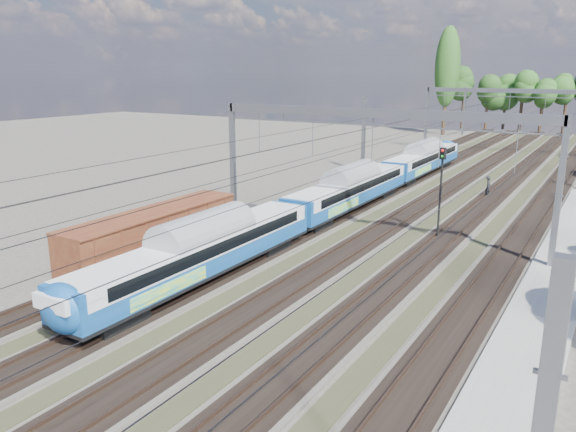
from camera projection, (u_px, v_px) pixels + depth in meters
The scene contains 9 objects.
track_bed at pixel (434, 198), 51.18m from camera, with size 21.00×130.00×0.34m.
platform at pixel (533, 336), 24.45m from camera, with size 3.00×70.00×0.30m, color gray.
catenary at pixel (464, 122), 55.79m from camera, with size 25.65×130.00×9.00m.
poplar at pixel (447, 67), 99.38m from camera, with size 4.40×4.40×19.04m.
emu_train at pixel (349, 186), 45.67m from camera, with size 2.68×56.71×3.91m.
freight_boxcar at pixel (154, 233), 33.41m from camera, with size 2.60×12.57×3.24m.
worker at pixel (488, 187), 51.63m from camera, with size 0.72×0.47×1.97m, color black.
signal_near at pixel (441, 182), 38.17m from camera, with size 0.46×0.43×6.37m.
signal_far at pixel (564, 165), 49.26m from camera, with size 0.33×0.30×5.28m.
Camera 1 is at (14.40, -4.64, 11.39)m, focal length 35.00 mm.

